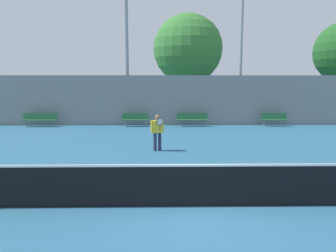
% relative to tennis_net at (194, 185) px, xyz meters
% --- Properties ---
extents(ground_plane, '(100.00, 100.00, 0.00)m').
position_rel_tennis_net_xyz_m(ground_plane, '(0.00, 0.00, -0.51)').
color(ground_plane, '#285B7A').
extents(tennis_net, '(10.41, 0.09, 1.01)m').
position_rel_tennis_net_xyz_m(tennis_net, '(0.00, 0.00, 0.00)').
color(tennis_net, '#99999E').
rests_on(tennis_net, ground_plane).
extents(tennis_player, '(0.55, 0.50, 1.51)m').
position_rel_tennis_net_xyz_m(tennis_player, '(-0.93, 6.18, 0.34)').
color(tennis_player, '#282D47').
rests_on(tennis_player, ground_plane).
extents(bench_courtside_near, '(1.98, 0.40, 0.84)m').
position_rel_tennis_net_xyz_m(bench_courtside_near, '(1.20, 13.57, 0.00)').
color(bench_courtside_near, '#28663D').
rests_on(bench_courtside_near, ground_plane).
extents(bench_courtside_far, '(1.66, 0.40, 0.84)m').
position_rel_tennis_net_xyz_m(bench_courtside_far, '(6.51, 13.57, 0.00)').
color(bench_courtside_far, '#28663D').
rests_on(bench_courtside_far, ground_plane).
extents(bench_adjacent_court, '(2.14, 0.40, 0.84)m').
position_rel_tennis_net_xyz_m(bench_adjacent_court, '(-8.55, 13.57, 0.00)').
color(bench_adjacent_court, '#28663D').
rests_on(bench_adjacent_court, ground_plane).
extents(bench_by_gate, '(1.65, 0.40, 0.84)m').
position_rel_tennis_net_xyz_m(bench_by_gate, '(-2.47, 13.57, 0.00)').
color(bench_by_gate, '#28663D').
rests_on(bench_by_gate, ground_plane).
extents(light_pole_near_left, '(0.90, 0.60, 10.18)m').
position_rel_tennis_net_xyz_m(light_pole_near_left, '(4.57, 15.05, 5.62)').
color(light_pole_near_left, '#939399').
rests_on(light_pole_near_left, ground_plane).
extents(light_pole_far_right, '(0.90, 0.60, 11.11)m').
position_rel_tennis_net_xyz_m(light_pole_far_right, '(-3.11, 15.16, 5.86)').
color(light_pole_far_right, '#939399').
rests_on(light_pole_far_right, ground_plane).
extents(back_fence, '(27.26, 0.06, 3.26)m').
position_rel_tennis_net_xyz_m(back_fence, '(0.00, 14.26, 1.11)').
color(back_fence, gray).
rests_on(back_fence, ground_plane).
extents(tree_green_broad, '(5.70, 5.70, 8.36)m').
position_rel_tennis_net_xyz_m(tree_green_broad, '(1.40, 20.24, 4.98)').
color(tree_green_broad, brown).
rests_on(tree_green_broad, ground_plane).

